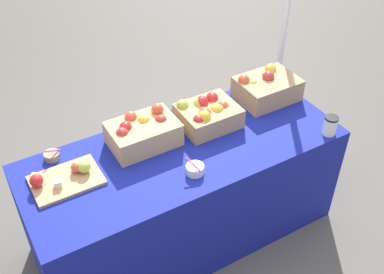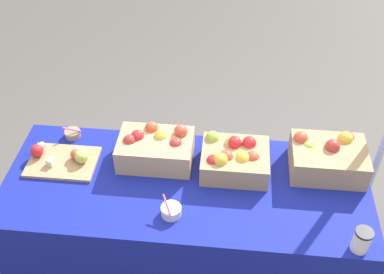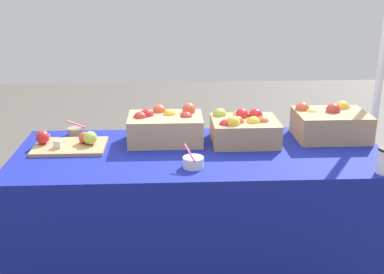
% 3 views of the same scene
% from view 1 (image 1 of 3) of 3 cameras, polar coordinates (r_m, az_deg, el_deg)
% --- Properties ---
extents(ground_plane, '(10.00, 10.00, 0.00)m').
position_cam_1_polar(ground_plane, '(3.25, -0.86, -11.40)').
color(ground_plane, '#56514C').
extents(table, '(1.90, 0.76, 0.74)m').
position_cam_1_polar(table, '(2.97, -0.93, -6.85)').
color(table, navy).
rests_on(table, ground_plane).
extents(apple_crate_left, '(0.38, 0.29, 0.19)m').
position_cam_1_polar(apple_crate_left, '(3.13, 9.05, 6.05)').
color(apple_crate_left, tan).
rests_on(apple_crate_left, table).
extents(apple_crate_middle, '(0.35, 0.29, 0.17)m').
position_cam_1_polar(apple_crate_middle, '(2.85, 1.91, 2.87)').
color(apple_crate_middle, tan).
rests_on(apple_crate_middle, table).
extents(apple_crate_right, '(0.39, 0.27, 0.20)m').
position_cam_1_polar(apple_crate_right, '(2.71, -6.11, 0.57)').
color(apple_crate_right, tan).
rests_on(apple_crate_right, table).
extents(cutting_board_front, '(0.37, 0.26, 0.09)m').
position_cam_1_polar(cutting_board_front, '(2.59, -15.19, -4.75)').
color(cutting_board_front, tan).
rests_on(cutting_board_front, table).
extents(sample_bowl_near, '(0.10, 0.09, 0.10)m').
position_cam_1_polar(sample_bowl_near, '(2.75, -16.72, -2.19)').
color(sample_bowl_near, gray).
rests_on(sample_bowl_near, table).
extents(sample_bowl_mid, '(0.10, 0.11, 0.11)m').
position_cam_1_polar(sample_bowl_mid, '(2.55, 0.36, -3.96)').
color(sample_bowl_mid, silver).
rests_on(sample_bowl_mid, table).
extents(coffee_cup, '(0.08, 0.08, 0.12)m').
position_cam_1_polar(coffee_cup, '(2.91, 16.51, 1.36)').
color(coffee_cup, silver).
rests_on(coffee_cup, table).
extents(tent_pole, '(0.04, 0.04, 2.08)m').
position_cam_1_polar(tent_pole, '(3.49, 11.26, 13.54)').
color(tent_pole, white).
rests_on(tent_pole, ground_plane).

